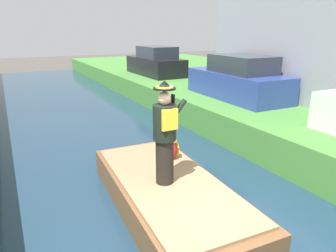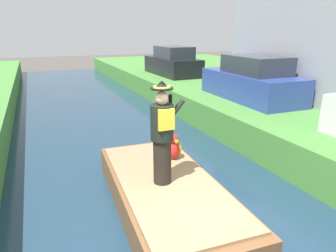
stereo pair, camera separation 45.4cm
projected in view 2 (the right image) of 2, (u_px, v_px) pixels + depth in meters
The scene contains 7 objects.
ground_plane at pixel (195, 251), 4.85m from camera, with size 80.00×80.00×0.00m, color #4C4742.
canal_water at pixel (196, 249), 4.84m from camera, with size 5.84×48.00×0.10m, color #1E384C.
boat at pixel (167, 194), 5.75m from camera, with size 2.05×4.30×0.61m.
person_pirate at pixel (162, 134), 5.30m from camera, with size 0.61×0.42×1.85m.
parrot_plush at pixel (173, 148), 6.51m from camera, with size 0.36×0.35×0.57m.
parked_car_blue at pixel (252, 81), 10.64m from camera, with size 1.83×4.05×1.50m.
parked_car_dark at pixel (173, 63), 16.48m from camera, with size 1.75×4.02×1.50m.
Camera 2 is at (-2.01, -3.52, 3.35)m, focal length 32.78 mm.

